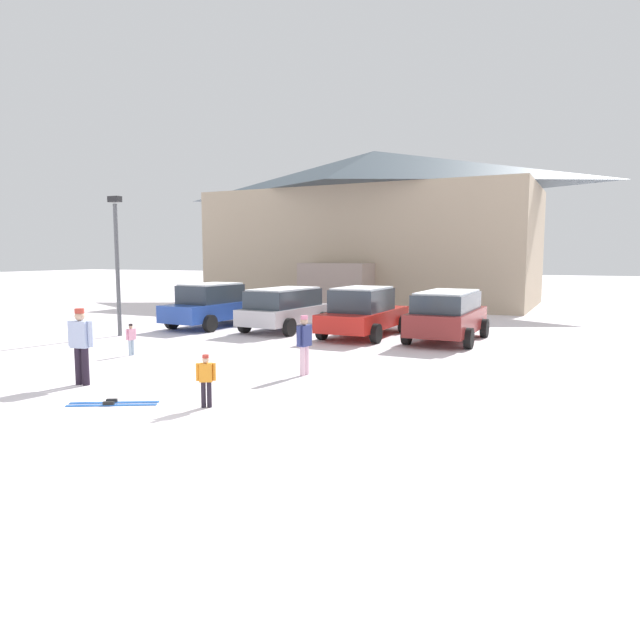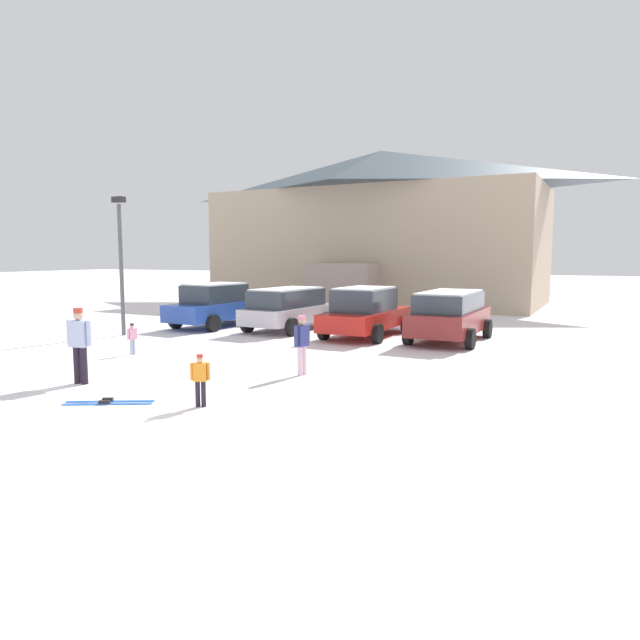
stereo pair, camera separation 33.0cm
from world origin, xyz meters
The scene contains 12 objects.
ground centered at (0.00, 0.00, 0.00)m, with size 160.00×160.00×0.00m, color white.
ski_lodge centered at (-3.63, 26.02, 4.48)m, with size 19.30×11.52×8.86m.
parked_blue_hatchback centered at (-5.65, 12.24, 0.86)m, with size 2.42×4.74×1.71m.
parked_silver_wagon centered at (-2.55, 12.29, 0.86)m, with size 2.41×4.18×1.59m.
parked_red_sedan centered at (0.64, 12.01, 0.85)m, with size 2.29×4.62×1.71m.
parked_maroon_van centered at (3.51, 12.09, 0.89)m, with size 2.29×4.36×1.64m.
skier_teen_in_navy_coat centered at (1.48, 5.36, 0.79)m, with size 0.26×0.51×1.41m.
skier_adult_in_blue_parka centered at (-2.52, 2.53, 0.94)m, with size 0.62×0.29×1.67m.
skier_child_in_orange_jacket centered at (1.02, 2.05, 0.56)m, with size 0.34×0.23×0.99m.
skier_child_in_pink_snowsuit centered at (-4.11, 5.84, 0.50)m, with size 0.17×0.33×0.89m.
pair_of_skis centered at (-0.74, 1.52, 0.02)m, with size 1.62×1.02×0.08m.
lamp_post centered at (-7.23, 8.77, 2.74)m, with size 0.44×0.24×4.80m.
Camera 1 is at (7.03, -6.57, 2.80)m, focal length 32.00 mm.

